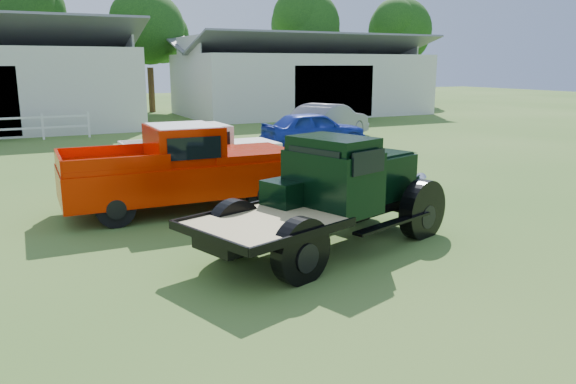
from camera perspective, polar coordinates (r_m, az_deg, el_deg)
name	(u,v)px	position (r m, az deg, el deg)	size (l,w,h in m)	color
ground	(309,267)	(9.63, 2.12, -7.66)	(120.00, 120.00, 0.00)	#3B6922
shed_right	(301,76)	(39.44, 1.38, 11.72)	(16.80, 9.20, 5.20)	#ADADAD
tree_b	(5,27)	(41.99, -26.80, 14.77)	(6.90, 6.90, 11.50)	black
tree_c	(149,48)	(41.98, -13.92, 14.03)	(5.40, 5.40, 9.00)	black
tree_d	(305,44)	(47.52, 1.76, 14.81)	(6.00, 6.00, 10.00)	black
tree_e	(399,48)	(50.14, 11.23, 14.19)	(5.70, 5.70, 9.50)	black
vintage_flatbed	(329,194)	(10.35, 4.16, -0.18)	(5.27, 2.09, 2.09)	black
red_pickup	(180,167)	(13.39, -10.94, 2.47)	(5.56, 2.14, 2.03)	#C31800
white_pickup	(202,155)	(16.25, -8.78, 3.73)	(4.57, 1.77, 1.68)	silver
misc_car_blue	(314,129)	(23.41, 2.64, 6.40)	(1.76, 4.38, 1.49)	#182FA0
misc_car_grey	(328,121)	(26.07, 4.14, 7.18)	(1.72, 4.92, 1.62)	gray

